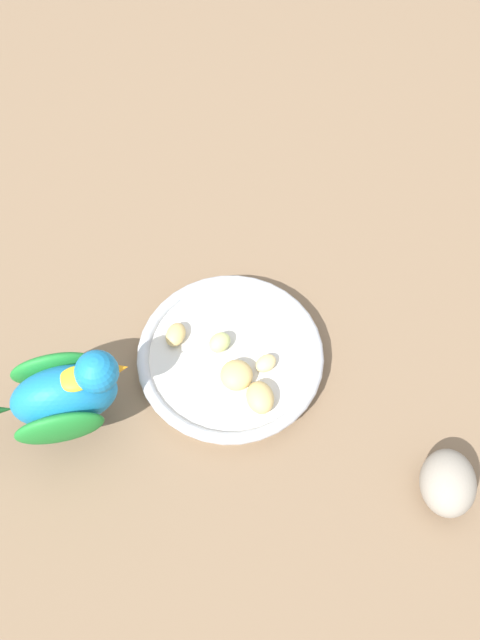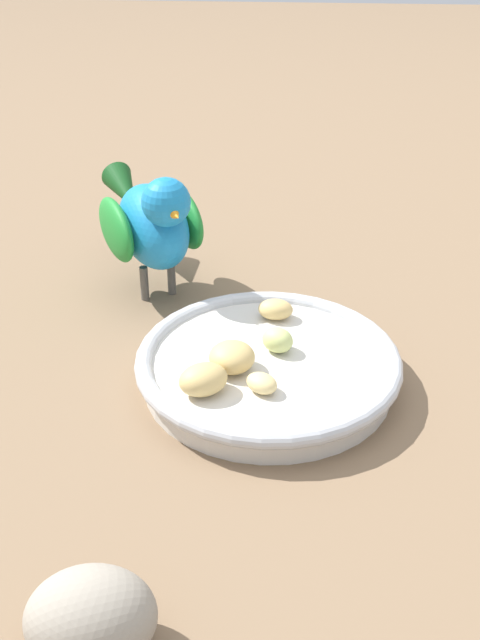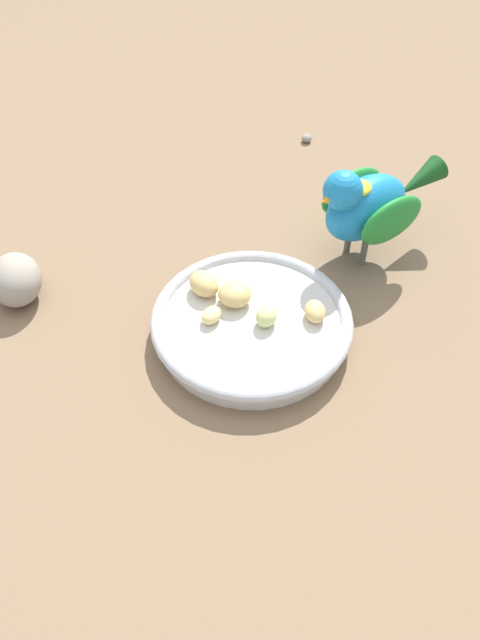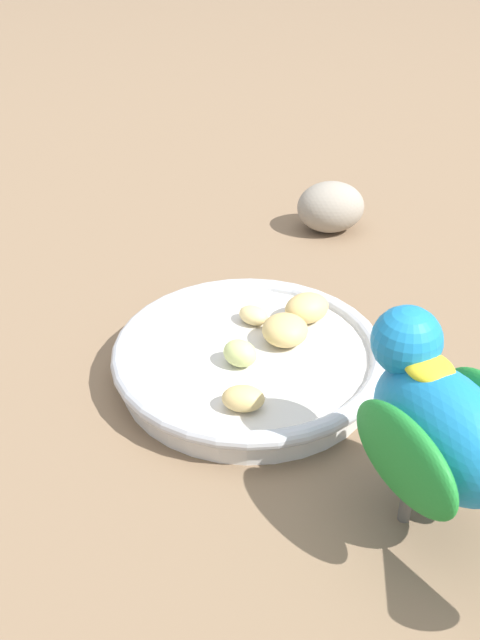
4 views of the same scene
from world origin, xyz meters
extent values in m
plane|color=#7A6047|center=(0.00, 0.00, 0.00)|extent=(4.00, 4.00, 0.00)
cylinder|color=beige|center=(-0.03, -0.02, 0.01)|extent=(0.21, 0.21, 0.02)
torus|color=#B7BABF|center=(-0.03, -0.02, 0.02)|extent=(0.22, 0.22, 0.01)
ellipsoid|color=#C6D17A|center=(-0.04, -0.01, 0.03)|extent=(0.03, 0.04, 0.02)
ellipsoid|color=tan|center=(-0.10, -0.01, 0.03)|extent=(0.02, 0.03, 0.02)
ellipsoid|color=tan|center=(0.02, -0.07, 0.04)|extent=(0.05, 0.05, 0.02)
ellipsoid|color=#E5C67F|center=(0.01, -0.02, 0.03)|extent=(0.03, 0.03, 0.02)
ellipsoid|color=tan|center=(-0.01, -0.05, 0.04)|extent=(0.05, 0.05, 0.02)
cylinder|color=#59544C|center=(-0.18, -0.12, 0.02)|extent=(0.01, 0.01, 0.04)
cylinder|color=#59544C|center=(-0.17, -0.15, 0.02)|extent=(0.01, 0.01, 0.04)
ellipsoid|color=#197AB7|center=(-0.18, -0.14, 0.07)|extent=(0.13, 0.11, 0.08)
ellipsoid|color=#1E7F2D|center=(-0.20, -0.11, 0.07)|extent=(0.09, 0.06, 0.06)
ellipsoid|color=#1E7F2D|center=(-0.17, -0.17, 0.07)|extent=(0.09, 0.06, 0.06)
cone|color=#144719|center=(-0.25, -0.18, 0.08)|extent=(0.08, 0.06, 0.05)
sphere|color=#197AB7|center=(-0.14, -0.12, 0.12)|extent=(0.06, 0.06, 0.05)
cone|color=orange|center=(-0.12, -0.11, 0.11)|extent=(0.03, 0.02, 0.02)
ellipsoid|color=yellow|center=(-0.16, -0.13, 0.11)|extent=(0.05, 0.04, 0.01)
ellipsoid|color=gray|center=(0.24, -0.10, 0.03)|extent=(0.07, 0.08, 0.06)
camera|label=1|loc=(0.07, -0.34, 0.71)|focal=36.27mm
camera|label=2|loc=(0.51, 0.00, 0.39)|focal=44.04mm
camera|label=3|loc=(0.03, 0.43, 0.51)|focal=34.27mm
camera|label=4|loc=(-0.54, -0.02, 0.39)|focal=43.80mm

